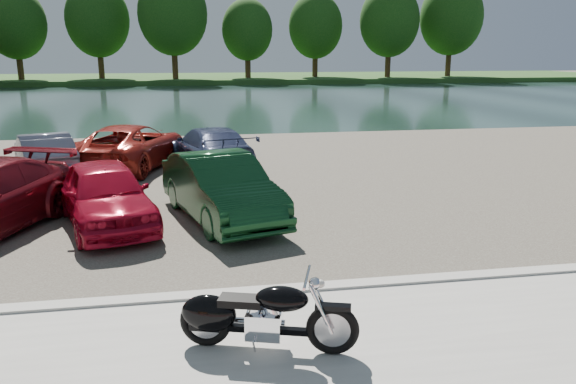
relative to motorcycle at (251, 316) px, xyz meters
name	(u,v)px	position (x,y,z in m)	size (l,w,h in m)	color
ground	(324,359)	(0.91, -0.27, -0.56)	(200.00, 200.00, 0.00)	#595447
kerb	(295,291)	(0.91, 1.73, -0.49)	(60.00, 0.30, 0.14)	#A19F98
parking_lot	(242,176)	(0.91, 10.73, -0.54)	(60.00, 18.00, 0.04)	#433D36
river	(208,100)	(0.91, 39.73, -0.56)	(120.00, 40.00, 0.00)	#1A2F2A
far_bank	(199,78)	(0.91, 71.73, -0.26)	(120.00, 24.00, 0.60)	#234418
far_trees	(234,21)	(5.26, 65.53, 6.93)	(70.25, 10.68, 12.52)	#3D2616
motorcycle	(251,316)	(0.00, 0.00, 0.00)	(2.27, 1.01, 1.05)	black
car_4	(105,194)	(-2.58, 6.03, 0.20)	(1.71, 4.26, 1.45)	#A40A23
car_5	(221,188)	(-0.02, 6.06, 0.24)	(1.60, 4.60, 1.52)	#0F391B
car_9	(44,155)	(-5.17, 11.74, 0.16)	(1.44, 4.14, 1.36)	slate
car_10	(130,146)	(-2.66, 12.70, 0.21)	(2.42, 5.25, 1.46)	maroon
car_11	(211,148)	(-0.01, 11.89, 0.19)	(1.98, 4.88, 1.42)	navy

